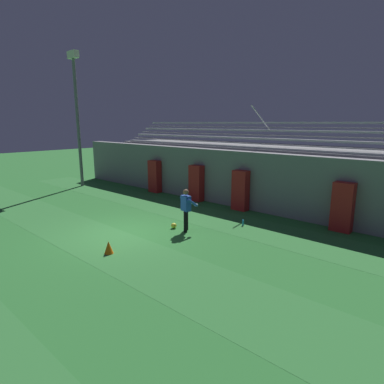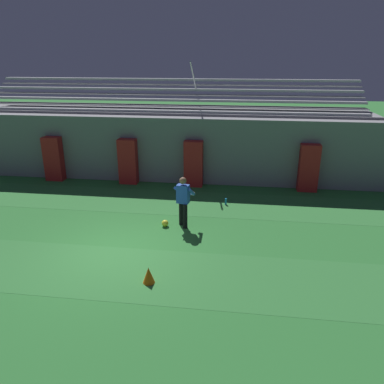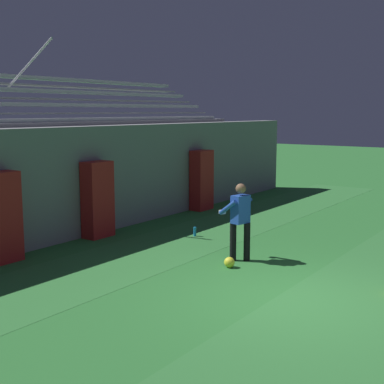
{
  "view_description": "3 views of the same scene",
  "coord_description": "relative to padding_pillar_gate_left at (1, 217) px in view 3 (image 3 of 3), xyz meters",
  "views": [
    {
      "loc": [
        9.79,
        -6.83,
        4.14
      ],
      "look_at": [
        1.77,
        2.06,
        1.56
      ],
      "focal_mm": 30.0,
      "sensor_mm": 36.0,
      "label": 1
    },
    {
      "loc": [
        3.34,
        -9.03,
        5.22
      ],
      "look_at": [
        1.91,
        1.72,
        1.27
      ],
      "focal_mm": 35.0,
      "sensor_mm": 36.0,
      "label": 2
    },
    {
      "loc": [
        -8.1,
        -3.68,
        3.18
      ],
      "look_at": [
        0.82,
        2.61,
        1.52
      ],
      "focal_mm": 50.0,
      "sensor_mm": 36.0,
      "label": 3
    }
  ],
  "objects": [
    {
      "name": "back_wall",
      "position": [
        1.41,
        0.55,
        0.43
      ],
      "size": [
        24.0,
        0.6,
        2.8
      ],
      "primitive_type": "cube",
      "color": "gray",
      "rests_on": "ground"
    },
    {
      "name": "ground_plane",
      "position": [
        1.41,
        -5.95,
        -0.97
      ],
      "size": [
        80.0,
        80.0,
        0.0
      ],
      "primitive_type": "plane",
      "color": "#2D7533"
    },
    {
      "name": "turf_stripe_mid",
      "position": [
        1.41,
        -6.97,
        -0.96
      ],
      "size": [
        28.0,
        2.49,
        0.01
      ],
      "primitive_type": "cube",
      "color": "#337A38",
      "rests_on": "ground"
    },
    {
      "name": "padding_pillar_gate_left",
      "position": [
        0.0,
        0.0,
        0.0
      ],
      "size": [
        0.78,
        0.44,
        1.93
      ],
      "primitive_type": "cube",
      "color": "#B21E1E",
      "rests_on": "ground"
    },
    {
      "name": "turf_stripe_far",
      "position": [
        1.41,
        -1.99,
        -0.96
      ],
      "size": [
        28.0,
        2.49,
        0.01
      ],
      "primitive_type": "cube",
      "color": "#337A38",
      "rests_on": "ground"
    },
    {
      "name": "water_bottle",
      "position": [
        4.3,
        -1.98,
        -0.85
      ],
      "size": [
        0.07,
        0.07,
        0.24
      ],
      "primitive_type": "cylinder",
      "color": "#1E8CD8",
      "rests_on": "ground"
    },
    {
      "name": "soccer_ball",
      "position": [
        2.43,
        -4.14,
        -0.86
      ],
      "size": [
        0.22,
        0.22,
        0.22
      ],
      "primitive_type": "sphere",
      "color": "yellow",
      "rests_on": "ground"
    },
    {
      "name": "padding_pillar_gate_right",
      "position": [
        2.83,
        0.0,
        0.0
      ],
      "size": [
        0.78,
        0.44,
        1.93
      ],
      "primitive_type": "cube",
      "color": "#B21E1E",
      "rests_on": "ground"
    },
    {
      "name": "goalkeeper",
      "position": [
        3.02,
        -4.03,
        -0.01
      ],
      "size": [
        0.66,
        0.64,
        1.67
      ],
      "color": "black",
      "rests_on": "ground"
    },
    {
      "name": "padding_pillar_far_right",
      "position": [
        7.51,
        0.0,
        0.0
      ],
      "size": [
        0.78,
        0.44,
        1.93
      ],
      "primitive_type": "cube",
      "color": "#B21E1E",
      "rests_on": "ground"
    }
  ]
}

